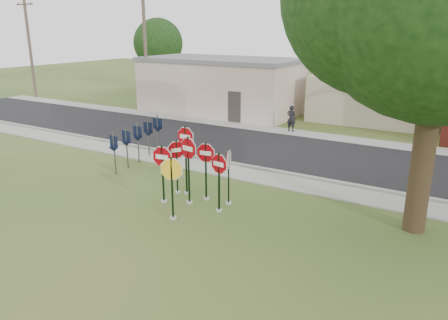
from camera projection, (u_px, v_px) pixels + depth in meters
The scene contains 20 objects.
ground at pixel (169, 218), 15.35m from camera, with size 120.00×120.00×0.00m, color #33531F.
sidewalk_near at pixel (244, 174), 19.83m from camera, with size 60.00×1.60×0.06m, color gray.
road at pixel (284, 151), 23.51m from camera, with size 60.00×7.00×0.04m, color black.
sidewalk_far at pixel (312, 135), 27.02m from camera, with size 60.00×1.60×0.06m, color gray.
curb at pixel (254, 167), 20.64m from camera, with size 60.00×0.20×0.14m, color gray.
stop_sign_center at pixel (188, 160), 16.12m from camera, with size 1.10×0.24×2.73m.
stop_sign_yellow at pixel (172, 180), 14.86m from camera, with size 1.00×0.43×2.36m.
stop_sign_left at pixel (163, 166), 16.32m from camera, with size 1.09×0.24×2.36m.
stop_sign_right at pixel (219, 175), 15.51m from camera, with size 0.99×0.24×2.31m.
stop_sign_back_right at pixel (206, 164), 16.58m from camera, with size 1.01×0.24×2.39m.
stop_sign_back_left at pixel (186, 150), 17.06m from camera, with size 1.04×0.24×2.89m.
stop_sign_far_right at pixel (229, 170), 16.17m from camera, with size 0.32×0.92×2.26m.
stop_sign_far_left at pixel (177, 160), 17.29m from camera, with size 0.57×0.82×2.29m.
route_sign_row at pixel (138, 138), 21.35m from camera, with size 1.43×4.63×2.00m.
building_stucco at pixel (220, 85), 33.90m from camera, with size 12.20×6.20×4.20m.
building_house at pixel (380, 68), 31.27m from camera, with size 11.60×11.60×6.20m.
utility_pole_near at pixel (145, 47), 33.28m from camera, with size 2.20×0.26×9.50m.
utility_pole_far at pixel (30, 47), 40.31m from camera, with size 2.20×0.26×9.00m.
bg_tree_left at pixel (158, 43), 43.48m from camera, with size 4.90×4.90×7.35m.
pedestrian at pixel (291, 118), 27.65m from camera, with size 0.61×0.40×1.67m, color black.
Camera 1 is at (8.98, -11.02, 6.43)m, focal length 35.00 mm.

